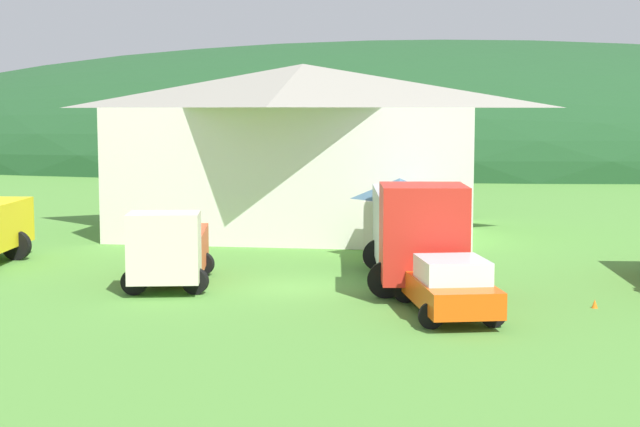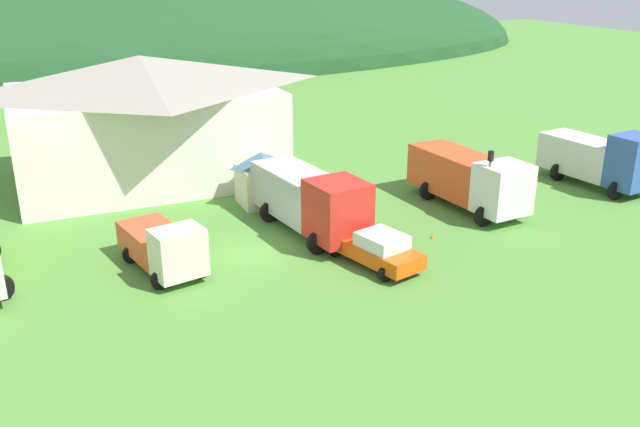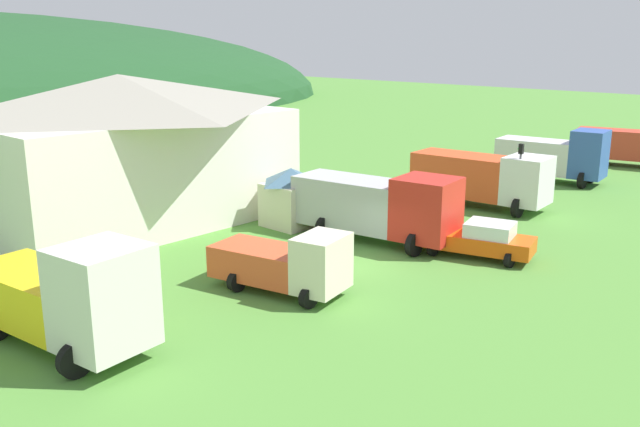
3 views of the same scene
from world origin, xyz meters
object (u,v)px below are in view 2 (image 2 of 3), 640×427
object	(u,v)px
heavy_rig_white	(470,177)
traffic_cone_near_pickup	(323,211)
depot_building	(144,117)
play_shed_cream	(261,178)
traffic_cone_mid_row	(432,238)
light_truck_cream	(164,246)
box_truck_blue	(600,158)
crane_truck_red	(311,199)
service_pickup_orange	(375,248)
traffic_light_east	(489,180)

from	to	relation	value
heavy_rig_white	traffic_cone_near_pickup	xyz separation A→B (m)	(-7.72, 2.82, -1.78)
depot_building	play_shed_cream	bearing A→B (deg)	-57.10
heavy_rig_white	traffic_cone_mid_row	bearing A→B (deg)	-59.14
light_truck_cream	box_truck_blue	bearing A→B (deg)	81.03
light_truck_cream	crane_truck_red	world-z (taller)	crane_truck_red
play_shed_cream	heavy_rig_white	bearing A→B (deg)	-26.81
light_truck_cream	crane_truck_red	size ratio (longest dim) A/B	0.68
traffic_cone_near_pickup	play_shed_cream	bearing A→B (deg)	138.11
crane_truck_red	service_pickup_orange	world-z (taller)	crane_truck_red
box_truck_blue	light_truck_cream	bearing A→B (deg)	-94.06
play_shed_cream	traffic_cone_mid_row	world-z (taller)	play_shed_cream
box_truck_blue	traffic_cone_mid_row	xyz separation A→B (m)	(-13.89, -2.99, -1.83)
light_truck_cream	heavy_rig_white	xyz separation A→B (m)	(17.46, 1.43, 0.57)
traffic_light_east	traffic_cone_mid_row	distance (m)	4.44
depot_building	crane_truck_red	xyz separation A→B (m)	(5.86, -12.86, -2.17)
play_shed_cream	traffic_cone_mid_row	xyz separation A→B (m)	(6.16, -8.40, -1.58)
heavy_rig_white	traffic_light_east	bearing A→B (deg)	-20.04
heavy_rig_white	traffic_cone_mid_row	distance (m)	5.62
traffic_light_east	traffic_cone_mid_row	size ratio (longest dim) A/B	7.98
box_truck_blue	traffic_cone_near_pickup	xyz separation A→B (m)	(-17.28, 2.93, -1.83)
depot_building	service_pickup_orange	bearing A→B (deg)	-68.43
light_truck_cream	traffic_cone_mid_row	size ratio (longest dim) A/B	11.42
box_truck_blue	traffic_light_east	distance (m)	10.56
depot_building	crane_truck_red	distance (m)	14.30
depot_building	traffic_cone_mid_row	world-z (taller)	depot_building
depot_building	traffic_cone_mid_row	bearing A→B (deg)	-55.33
play_shed_cream	traffic_light_east	bearing A→B (deg)	-38.74
crane_truck_red	traffic_cone_near_pickup	size ratio (longest dim) A/B	14.53
traffic_cone_near_pickup	traffic_cone_mid_row	size ratio (longest dim) A/B	1.15
traffic_cone_mid_row	service_pickup_orange	bearing A→B (deg)	-159.64
box_truck_blue	traffic_cone_mid_row	world-z (taller)	box_truck_blue
light_truck_cream	heavy_rig_white	world-z (taller)	heavy_rig_white
crane_truck_red	heavy_rig_white	size ratio (longest dim) A/B	1.05
light_truck_cream	heavy_rig_white	size ratio (longest dim) A/B	0.72
depot_building	box_truck_blue	world-z (taller)	depot_building
depot_building	traffic_cone_near_pickup	size ratio (longest dim) A/B	28.77
heavy_rig_white	service_pickup_orange	bearing A→B (deg)	-66.09
crane_truck_red	play_shed_cream	bearing A→B (deg)	-177.82
service_pickup_orange	traffic_light_east	bearing A→B (deg)	90.31
heavy_rig_white	crane_truck_red	bearing A→B (deg)	-95.69
heavy_rig_white	light_truck_cream	bearing A→B (deg)	-90.12
light_truck_cream	traffic_cone_near_pickup	bearing A→B (deg)	101.79
traffic_cone_mid_row	play_shed_cream	bearing A→B (deg)	126.23
service_pickup_orange	crane_truck_red	bearing A→B (deg)	178.37
heavy_rig_white	box_truck_blue	xyz separation A→B (m)	(9.56, -0.12, 0.06)
depot_building	traffic_cone_mid_row	xyz separation A→B (m)	(11.14, -16.11, -4.00)
heavy_rig_white	traffic_cone_mid_row	xyz separation A→B (m)	(-4.33, -3.11, -1.78)
box_truck_blue	traffic_cone_near_pickup	size ratio (longest dim) A/B	12.51
crane_truck_red	traffic_cone_mid_row	size ratio (longest dim) A/B	16.76
service_pickup_orange	traffic_cone_mid_row	distance (m)	4.52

